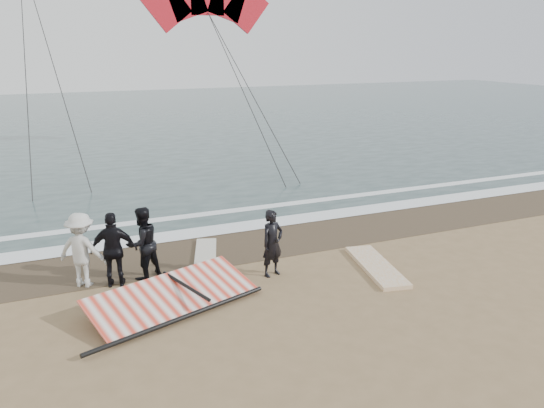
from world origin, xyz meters
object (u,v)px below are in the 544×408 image
Objects in this scene: man_main at (272,243)px; board_white at (376,266)px; board_cream at (206,253)px; sail_rig at (169,296)px.

board_white is at bearing -32.01° from man_main.
man_main is 0.64× the size of board_white.
sail_rig is at bearing -104.70° from board_cream.
man_main is 0.42× the size of sail_rig.
board_white is (2.64, -0.67, -0.80)m from man_main.
board_white is 4.63m from board_cream.
sail_rig reaches higher than board_white.
board_white is at bearing -1.06° from sail_rig.
board_cream is at bearing 103.84° from man_main.
board_white is 5.39m from sail_rig.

